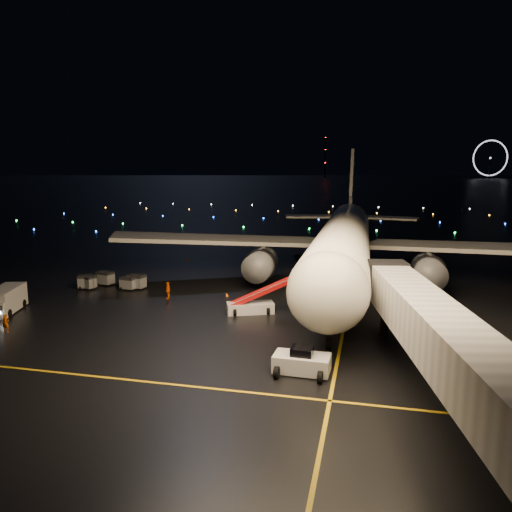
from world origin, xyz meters
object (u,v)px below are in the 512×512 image
object	(u,v)px
pushback_tug	(302,360)
baggage_cart_4	(87,282)
baggage_cart_2	(137,282)
belt_loader	(250,297)
service_truck	(6,300)
crew_a	(6,323)
crew_c	(168,290)
baggage_cart_0	(129,283)
airliner	(346,212)
baggage_cart_1	(88,282)
baggage_cart_3	(105,278)

from	to	relation	value
pushback_tug	baggage_cart_4	bearing A→B (deg)	148.69
baggage_cart_2	belt_loader	bearing A→B (deg)	-15.16
service_truck	crew_a	xyz separation A→B (m)	(4.45, -5.52, -0.44)
crew_c	baggage_cart_0	xyz separation A→B (m)	(-6.25, 2.82, -0.21)
service_truck	crew_a	world-z (taller)	service_truck
belt_loader	crew_c	world-z (taller)	belt_loader
airliner	baggage_cart_0	distance (m)	28.58
pushback_tug	baggage_cart_4	world-z (taller)	pushback_tug
crew_c	baggage_cart_2	world-z (taller)	crew_c
crew_a	baggage_cart_0	size ratio (longest dim) A/B	0.93
airliner	baggage_cart_4	xyz separation A→B (m)	(-29.68, -12.83, -7.93)
crew_a	baggage_cart_0	distance (m)	17.15
crew_a	baggage_cart_4	distance (m)	16.33
crew_a	baggage_cart_4	world-z (taller)	crew_a
crew_a	baggage_cart_0	bearing A→B (deg)	71.91
pushback_tug	service_truck	bearing A→B (deg)	167.31
crew_a	baggage_cart_2	size ratio (longest dim) A/B	0.84
baggage_cart_0	baggage_cart_1	size ratio (longest dim) A/B	0.98
baggage_cart_1	baggage_cart_4	xyz separation A→B (m)	(-0.07, 0.04, 0.05)
crew_c	service_truck	bearing A→B (deg)	-64.22
baggage_cart_2	baggage_cart_4	bearing A→B (deg)	-158.87
baggage_cart_1	baggage_cart_3	world-z (taller)	baggage_cart_3
airliner	service_truck	distance (m)	40.53
crew_a	baggage_cart_4	size ratio (longest dim) A/B	0.85
service_truck	baggage_cart_1	world-z (taller)	service_truck
baggage_cart_2	baggage_cart_4	distance (m)	5.93
service_truck	pushback_tug	bearing A→B (deg)	-31.84
baggage_cart_1	service_truck	bearing A→B (deg)	-86.80
belt_loader	crew_c	xyz separation A→B (m)	(-10.19, 3.27, -0.68)
belt_loader	baggage_cart_2	bearing A→B (deg)	135.50
crew_a	baggage_cart_1	world-z (taller)	crew_a
airliner	baggage_cart_3	world-z (taller)	airliner
airliner	baggage_cart_0	world-z (taller)	airliner
pushback_tug	baggage_cart_1	world-z (taller)	pushback_tug
belt_loader	baggage_cart_1	bearing A→B (deg)	144.65
baggage_cart_0	baggage_cart_3	xyz separation A→B (m)	(-4.01, 1.60, 0.07)
baggage_cart_0	baggage_cart_3	size ratio (longest dim) A/B	0.91
belt_loader	airliner	bearing A→B (deg)	44.67
crew_c	baggage_cart_4	size ratio (longest dim) A/B	1.00
belt_loader	baggage_cart_1	size ratio (longest dim) A/B	3.73
crew_c	baggage_cart_4	xyz separation A→B (m)	(-11.33, 2.16, -0.14)
crew_c	baggage_cart_1	size ratio (longest dim) A/B	1.06
baggage_cart_0	baggage_cart_3	bearing A→B (deg)	166.56
baggage_cart_1	crew_c	bearing A→B (deg)	5.98
baggage_cart_1	baggage_cart_0	bearing A→B (deg)	24.64
crew_c	baggage_cart_1	xyz separation A→B (m)	(-11.26, 2.12, -0.19)
pushback_tug	baggage_cart_0	distance (m)	30.66
airliner	service_truck	xyz separation A→B (m)	(-32.15, -23.51, -7.49)
baggage_cart_3	service_truck	bearing A→B (deg)	-92.93
baggage_cart_1	airliner	bearing A→B (deg)	40.14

